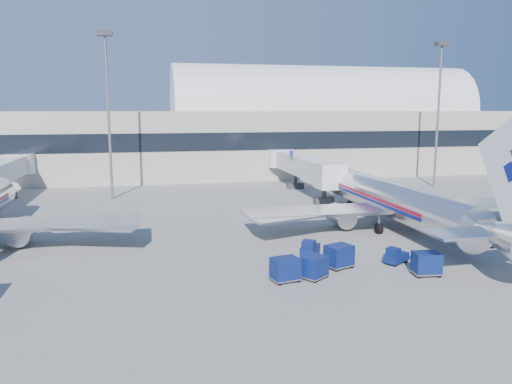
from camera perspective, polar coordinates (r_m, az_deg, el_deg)
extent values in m
plane|color=gray|center=(45.81, 7.40, -6.29)|extent=(260.00, 260.00, 0.00)
cube|color=#B2AA9E|center=(98.15, -18.24, 5.25)|extent=(170.00, 28.00, 12.00)
cube|color=black|center=(84.25, -19.20, 5.26)|extent=(170.00, 0.40, 3.00)
cylinder|color=silver|center=(103.58, 7.51, 9.15)|extent=(60.00, 18.00, 18.00)
cylinder|color=silver|center=(54.51, 15.25, -0.89)|extent=(3.80, 28.00, 3.80)
sphere|color=silver|center=(67.05, 9.73, 1.19)|extent=(3.72, 3.72, 3.72)
cone|color=silver|center=(40.50, 26.47, -4.49)|extent=(3.80, 6.00, 3.80)
cube|color=maroon|center=(55.34, 14.79, -0.46)|extent=(3.85, 20.16, 0.32)
cube|color=navy|center=(55.40, 14.77, -0.83)|extent=(3.85, 20.16, 0.32)
cube|color=silver|center=(40.83, 26.05, -4.07)|extent=(11.00, 3.00, 0.18)
cube|color=silver|center=(53.75, 15.72, -1.71)|extent=(32.00, 5.00, 0.28)
cylinder|color=#B7B7BC|center=(52.96, 9.64, -2.70)|extent=(2.10, 3.80, 2.10)
cylinder|color=#B7B7BC|center=(57.94, 19.79, -2.08)|extent=(2.10, 3.80, 2.10)
cylinder|color=black|center=(64.72, 10.67, -1.33)|extent=(0.40, 0.90, 0.90)
cylinder|color=#B7B7BC|center=(50.49, -25.17, -4.07)|extent=(2.10, 3.80, 2.10)
cube|color=silver|center=(75.44, 5.21, 3.03)|extent=(2.70, 24.00, 2.70)
cube|color=silver|center=(64.00, 8.50, 1.83)|extent=(3.40, 3.20, 3.20)
cylinder|color=silver|center=(86.41, 2.90, 3.87)|extent=(4.40, 4.40, 3.00)
cube|color=#2D2D30|center=(66.36, 7.78, 0.19)|extent=(0.50, 0.50, 3.00)
cube|color=#2D2D30|center=(66.58, 7.76, -0.96)|extent=(2.60, 1.00, 0.90)
cube|color=#2D2D30|center=(78.55, 4.52, 1.68)|extent=(0.50, 0.50, 3.00)
cube|color=#2D2D30|center=(78.74, 4.51, 0.70)|extent=(2.60, 1.00, 0.90)
cube|color=#1E1B97|center=(74.79, 4.06, 4.38)|extent=(0.12, 1.40, 0.90)
cylinder|color=silver|center=(85.56, -25.40, 2.91)|extent=(4.40, 4.40, 3.00)
cube|color=#2D2D30|center=(77.62, -26.66, 0.61)|extent=(0.50, 0.50, 3.00)
cube|color=#2D2D30|center=(77.81, -26.59, -0.38)|extent=(2.60, 1.00, 0.90)
cylinder|color=slate|center=(71.62, -16.48, 7.96)|extent=(0.36, 0.36, 22.00)
cube|color=#2D2D30|center=(72.30, -16.91, 16.94)|extent=(2.00, 1.20, 0.60)
cylinder|color=slate|center=(84.51, 20.06, 7.95)|extent=(0.36, 0.36, 22.00)
cube|color=#2D2D30|center=(85.09, 20.51, 15.57)|extent=(2.00, 1.20, 0.60)
cube|color=#9E9E96|center=(55.91, 24.36, -3.72)|extent=(3.00, 0.55, 0.90)
cube|color=#9E9E96|center=(57.93, 26.98, -3.47)|extent=(3.00, 0.55, 0.90)
cube|color=#0A184F|center=(42.28, 15.73, -7.20)|extent=(2.37, 1.95, 0.69)
cube|color=#0A184F|center=(41.76, 15.42, -6.61)|extent=(1.17, 1.21, 0.65)
cylinder|color=black|center=(43.16, 15.80, -7.21)|extent=(0.55, 0.43, 0.52)
cube|color=#0A184F|center=(49.91, 24.27, -5.06)|extent=(2.72, 2.01, 0.80)
cube|color=#0A184F|center=(49.62, 23.73, -4.34)|extent=(1.27, 1.33, 0.74)
cylinder|color=black|center=(50.66, 25.03, -5.24)|extent=(0.64, 0.43, 0.60)
cube|color=#0A184F|center=(42.75, 6.20, -6.63)|extent=(2.30, 2.62, 0.77)
cube|color=#0A184F|center=(42.11, 6.03, -6.00)|extent=(1.37, 1.34, 0.72)
cylinder|color=black|center=(43.71, 5.90, -6.64)|extent=(0.51, 0.60, 0.58)
cube|color=#0A184F|center=(40.00, 9.47, -7.13)|extent=(2.40, 2.15, 1.59)
cube|color=slate|center=(40.23, 9.44, -8.22)|extent=(2.52, 2.24, 0.11)
cylinder|color=black|center=(41.16, 9.64, -7.85)|extent=(0.47, 0.32, 0.44)
cube|color=#0A184F|center=(37.31, 6.70, -8.42)|extent=(2.29, 2.20, 1.46)
cube|color=slate|center=(37.54, 6.68, -9.49)|extent=(2.40, 2.30, 0.10)
cylinder|color=black|center=(38.39, 6.59, -9.08)|extent=(0.42, 0.37, 0.40)
cube|color=#0A184F|center=(36.54, 3.36, -8.69)|extent=(2.15, 1.83, 1.52)
cube|color=slate|center=(36.79, 3.35, -9.82)|extent=(2.26, 1.90, 0.10)
cylinder|color=black|center=(37.60, 3.94, -9.43)|extent=(0.45, 0.25, 0.42)
cube|color=#0A184F|center=(39.87, 18.91, -7.62)|extent=(2.09, 1.73, 1.54)
cube|color=slate|center=(40.10, 18.85, -8.68)|extent=(2.21, 1.80, 0.11)
cylinder|color=black|center=(40.91, 19.49, -8.39)|extent=(0.44, 0.22, 0.43)
cube|color=slate|center=(37.44, 3.32, -9.33)|extent=(2.31, 1.89, 0.11)
cube|color=maroon|center=(37.39, 3.33, -9.07)|extent=(2.32, 1.93, 0.07)
cylinder|color=black|center=(38.21, 3.73, -9.16)|extent=(0.39, 0.25, 0.36)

